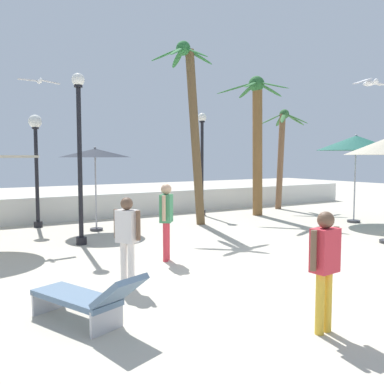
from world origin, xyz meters
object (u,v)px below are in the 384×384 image
Objects in this scene: patio_umbrella_4 at (95,154)px; patio_umbrella_1 at (356,143)px; palm_tree_3 at (282,147)px; lamp_post_2 at (36,151)px; guest_1 at (166,214)px; palm_tree_1 at (192,117)px; lamp_post_1 at (80,147)px; seagull_1 at (370,83)px; lamp_post_0 at (202,156)px; guest_0 at (325,260)px; seagull_0 at (40,81)px; palm_tree_0 at (257,131)px; guest_2 at (127,233)px; lounge_chair_0 at (87,297)px.

patio_umbrella_1 is at bearing -20.93° from patio_umbrella_4.
palm_tree_3 is 1.20× the size of lamp_post_2.
lamp_post_2 reaches higher than guest_1.
patio_umbrella_1 is 5.84m from palm_tree_1.
patio_umbrella_4 is 0.59× the size of lamp_post_1.
guest_1 is 1.73× the size of seagull_1.
palm_tree_3 is 1.10× the size of lamp_post_0.
lamp_post_0 is at bearing 50.71° from guest_1.
lamp_post_2 is at bearing 177.46° from palm_tree_3.
patio_umbrella_4 is at bearing 89.09° from guest_0.
patio_umbrella_1 is 8.66m from guest_1.
patio_umbrella_4 is at bearing 7.78° from seagull_0.
palm_tree_0 is 11.76m from guest_0.
guest_1 is (-9.03, -5.83, -1.71)m from palm_tree_3.
lamp_post_0 is at bearing 146.75° from palm_tree_0.
palm_tree_3 is 4.22m from lamp_post_0.
lamp_post_2 reaches higher than patio_umbrella_4.
seagull_1 is (-5.04, -8.03, 1.21)m from palm_tree_3.
seagull_0 reaches higher than patio_umbrella_4.
lamp_post_1 is at bearing -119.86° from patio_umbrella_4.
palm_tree_1 reaches higher than seagull_1.
palm_tree_1 is 3.77× the size of guest_2.
lamp_post_1 is at bearing 83.47° from guest_2.
guest_1 is (-8.36, -1.44, -1.74)m from patio_umbrella_1.
palm_tree_1 is at bearing 15.79° from lamp_post_1.
lamp_post_0 is at bearing 64.67° from guest_0.
patio_umbrella_4 is 4.99m from lamp_post_0.
patio_umbrella_1 is at bearing 15.89° from guest_2.
lamp_post_0 reaches higher than patio_umbrella_1.
palm_tree_0 is at bearing 12.35° from palm_tree_1.
guest_0 is at bearing -149.88° from seagull_1.
palm_tree_1 reaches higher than patio_umbrella_1.
palm_tree_3 reaches higher than guest_0.
guest_0 is (-8.50, -6.03, -1.82)m from patio_umbrella_1.
seagull_0 is 1.16× the size of seagull_1.
guest_2 is at bearing 48.06° from lounge_chair_0.
seagull_0 reaches higher than guest_0.
palm_tree_1 is 4.91m from seagull_0.
palm_tree_0 is 12.29m from lounge_chair_0.
guest_2 is (-0.47, -4.14, -1.62)m from lamp_post_1.
lamp_post_1 is at bearing 172.01° from patio_umbrella_1.
seagull_0 is (-0.59, 1.64, 1.87)m from lamp_post_1.
seagull_1 reaches higher than lamp_post_2.
seagull_0 is at bearing -97.65° from lamp_post_2.
palm_tree_3 is at bearing -0.98° from lamp_post_0.
palm_tree_1 is (-3.48, -0.76, 0.31)m from palm_tree_0.
lamp_post_1 is (-10.10, -3.07, -0.17)m from palm_tree_3.
lounge_chair_0 is (-1.65, -5.45, -2.20)m from lamp_post_1.
seagull_1 is at bearing 4.18° from lounge_chair_0.
seagull_0 is (-10.02, 2.97, 1.66)m from patio_umbrella_1.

